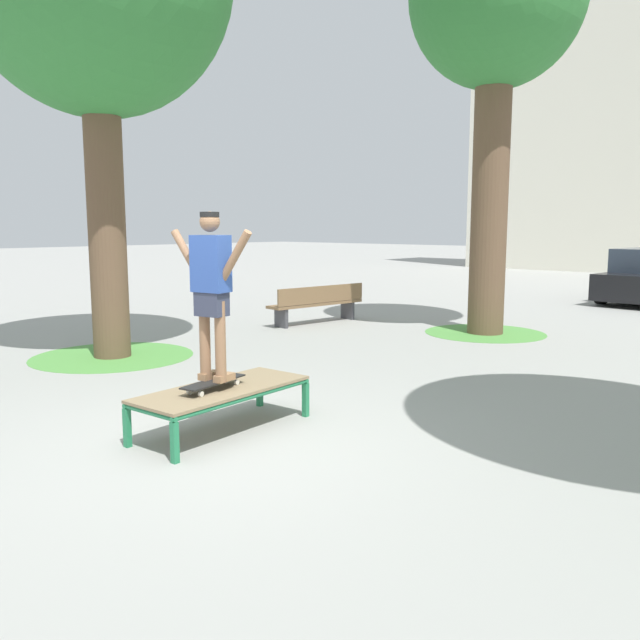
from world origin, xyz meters
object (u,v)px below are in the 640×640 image
at_px(skate_box, 223,392).
at_px(park_bench, 318,303).
at_px(tree_mid_back, 497,7).
at_px(skateboard, 214,382).
at_px(skater, 211,284).

xyz_separation_m(skate_box, park_bench, (-4.35, 6.24, 0.03)).
xyz_separation_m(skate_box, tree_mid_back, (-1.00, 7.50, 5.71)).
height_order(skate_box, skateboard, skateboard).
bearing_deg(skateboard, skater, 101.26).
distance_m(skate_box, skateboard, 0.17).
distance_m(skateboard, skater, 0.99).
height_order(skateboard, skater, skater).
bearing_deg(skateboard, skate_box, 93.89).
bearing_deg(park_bench, skateboard, -55.60).
height_order(skater, park_bench, skater).
height_order(skater, tree_mid_back, tree_mid_back).
bearing_deg(tree_mid_back, skater, -82.47).
bearing_deg(skate_box, skater, -86.21).
height_order(skate_box, tree_mid_back, tree_mid_back).
bearing_deg(park_bench, skater, -55.59).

